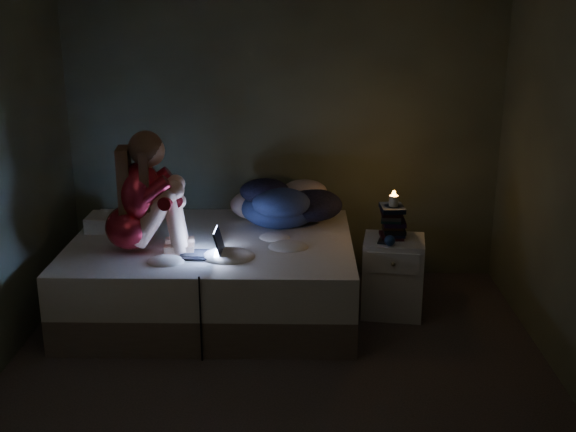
{
  "coord_description": "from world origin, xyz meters",
  "views": [
    {
      "loc": [
        0.14,
        -4.03,
        2.36
      ],
      "look_at": [
        0.05,
        1.0,
        0.8
      ],
      "focal_mm": 44.89,
      "sensor_mm": 36.0,
      "label": 1
    }
  ],
  "objects_px": {
    "laptop": "(201,242)",
    "phone": "(385,241)",
    "nightstand": "(393,276)",
    "woman": "(129,193)",
    "candle": "(394,201)",
    "bed": "(213,275)"
  },
  "relations": [
    {
      "from": "laptop",
      "to": "nightstand",
      "type": "relative_size",
      "value": 0.51
    },
    {
      "from": "bed",
      "to": "phone",
      "type": "distance_m",
      "value": 1.33
    },
    {
      "from": "nightstand",
      "to": "candle",
      "type": "distance_m",
      "value": 0.59
    },
    {
      "from": "bed",
      "to": "phone",
      "type": "xyz_separation_m",
      "value": [
        1.29,
        -0.09,
        0.31
      ]
    },
    {
      "from": "bed",
      "to": "laptop",
      "type": "xyz_separation_m",
      "value": [
        -0.03,
        -0.36,
        0.4
      ]
    },
    {
      "from": "bed",
      "to": "phone",
      "type": "height_order",
      "value": "phone"
    },
    {
      "from": "bed",
      "to": "nightstand",
      "type": "relative_size",
      "value": 3.53
    },
    {
      "from": "nightstand",
      "to": "phone",
      "type": "relative_size",
      "value": 4.27
    },
    {
      "from": "laptop",
      "to": "phone",
      "type": "relative_size",
      "value": 2.17
    },
    {
      "from": "laptop",
      "to": "candle",
      "type": "distance_m",
      "value": 1.46
    },
    {
      "from": "bed",
      "to": "laptop",
      "type": "relative_size",
      "value": 6.95
    },
    {
      "from": "candle",
      "to": "phone",
      "type": "height_order",
      "value": "candle"
    },
    {
      "from": "woman",
      "to": "nightstand",
      "type": "height_order",
      "value": "woman"
    },
    {
      "from": "bed",
      "to": "candle",
      "type": "relative_size",
      "value": 26.37
    },
    {
      "from": "candle",
      "to": "woman",
      "type": "bearing_deg",
      "value": -170.84
    },
    {
      "from": "woman",
      "to": "laptop",
      "type": "bearing_deg",
      "value": -16.49
    },
    {
      "from": "nightstand",
      "to": "candle",
      "type": "xyz_separation_m",
      "value": [
        -0.01,
        0.04,
        0.58
      ]
    },
    {
      "from": "bed",
      "to": "nightstand",
      "type": "xyz_separation_m",
      "value": [
        1.37,
        -0.01,
        0.01
      ]
    },
    {
      "from": "phone",
      "to": "bed",
      "type": "bearing_deg",
      "value": -177.58
    },
    {
      "from": "woman",
      "to": "candle",
      "type": "relative_size",
      "value": 11.03
    },
    {
      "from": "laptop",
      "to": "phone",
      "type": "distance_m",
      "value": 1.36
    },
    {
      "from": "bed",
      "to": "woman",
      "type": "distance_m",
      "value": 0.95
    }
  ]
}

